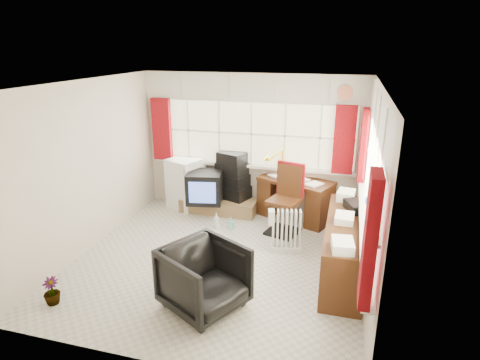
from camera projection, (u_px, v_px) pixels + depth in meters
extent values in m
plane|color=beige|center=(218.00, 261.00, 5.76)|extent=(4.00, 4.00, 0.00)
plane|color=beige|center=(252.00, 145.00, 7.18)|extent=(4.00, 0.00, 4.00)
plane|color=beige|center=(144.00, 249.00, 3.53)|extent=(4.00, 0.00, 4.00)
plane|color=beige|center=(87.00, 168.00, 5.86)|extent=(0.00, 4.00, 4.00)
plane|color=beige|center=(373.00, 193.00, 4.86)|extent=(0.00, 4.00, 4.00)
plane|color=white|center=(214.00, 84.00, 4.95)|extent=(4.00, 4.00, 0.00)
plane|color=beige|center=(252.00, 134.00, 7.10)|extent=(3.60, 0.00, 3.60)
cube|color=white|center=(251.00, 166.00, 7.25)|extent=(3.70, 0.12, 0.05)
cube|color=white|center=(188.00, 130.00, 7.39)|extent=(0.03, 0.02, 1.10)
cube|color=white|center=(219.00, 132.00, 7.24)|extent=(0.03, 0.02, 1.10)
cube|color=white|center=(251.00, 134.00, 7.09)|extent=(0.03, 0.02, 1.10)
cube|color=white|center=(285.00, 136.00, 6.94)|extent=(0.03, 0.02, 1.10)
cube|color=white|center=(320.00, 138.00, 6.79)|extent=(0.03, 0.02, 1.10)
plane|color=beige|center=(373.00, 178.00, 4.80)|extent=(0.00, 3.60, 3.60)
cube|color=white|center=(364.00, 221.00, 5.00)|extent=(0.12, 3.70, 0.05)
cube|color=white|center=(376.00, 217.00, 3.71)|extent=(0.02, 0.03, 1.10)
cube|color=white|center=(374.00, 195.00, 4.25)|extent=(0.02, 0.03, 1.10)
cube|color=white|center=(372.00, 177.00, 4.80)|extent=(0.02, 0.03, 1.10)
cube|color=white|center=(370.00, 164.00, 5.35)|extent=(0.02, 0.03, 1.10)
cube|color=white|center=(369.00, 152.00, 5.90)|extent=(0.02, 0.03, 1.10)
cube|color=maroon|center=(162.00, 129.00, 7.45)|extent=(0.35, 0.10, 1.15)
cube|color=maroon|center=(344.00, 140.00, 6.63)|extent=(0.35, 0.10, 1.15)
cube|color=maroon|center=(363.00, 146.00, 6.28)|extent=(0.10, 0.35, 1.15)
cube|color=maroon|center=(370.00, 240.00, 3.27)|extent=(0.10, 0.35, 1.15)
cube|color=beige|center=(252.00, 88.00, 6.82)|extent=(3.95, 0.08, 0.48)
cube|color=beige|center=(378.00, 111.00, 4.54)|extent=(0.08, 3.95, 0.48)
cube|color=#512D13|center=(296.00, 181.00, 6.97)|extent=(1.41, 1.06, 0.06)
cube|color=#512D13|center=(272.00, 195.00, 7.37)|extent=(0.49, 0.63, 0.67)
cube|color=#512D13|center=(320.00, 207.00, 6.80)|extent=(0.49, 0.63, 0.67)
cube|color=white|center=(296.00, 179.00, 6.95)|extent=(0.31, 0.35, 0.02)
cube|color=white|center=(296.00, 179.00, 6.95)|extent=(0.31, 0.35, 0.02)
cube|color=white|center=(296.00, 179.00, 6.95)|extent=(0.31, 0.35, 0.02)
cube|color=white|center=(296.00, 178.00, 6.95)|extent=(0.31, 0.35, 0.02)
cube|color=white|center=(296.00, 178.00, 6.95)|extent=(0.31, 0.35, 0.02)
cube|color=white|center=(296.00, 178.00, 6.95)|extent=(0.31, 0.35, 0.02)
cylinder|color=#DDBE09|center=(282.00, 175.00, 7.16)|extent=(0.11, 0.11, 0.02)
cylinder|color=#DDBE09|center=(282.00, 164.00, 7.09)|extent=(0.03, 0.03, 0.42)
cone|color=#DDBE09|center=(282.00, 155.00, 7.03)|extent=(0.19, 0.17, 0.17)
cube|color=black|center=(283.00, 232.00, 6.63)|extent=(0.60, 0.60, 0.04)
cylinder|color=silver|center=(283.00, 217.00, 6.54)|extent=(0.06, 0.06, 0.56)
cube|color=#512D13|center=(284.00, 202.00, 6.45)|extent=(0.58, 0.56, 0.06)
cube|color=#512D13|center=(291.00, 180.00, 6.55)|extent=(0.43, 0.17, 0.53)
cube|color=maroon|center=(291.00, 179.00, 6.54)|extent=(0.47, 0.19, 0.56)
imported|color=black|center=(204.00, 278.00, 4.65)|extent=(1.15, 1.14, 0.78)
cube|color=white|center=(286.00, 248.00, 6.05)|extent=(0.47, 0.26, 0.09)
cube|color=white|center=(273.00, 228.00, 5.96)|extent=(0.05, 0.13, 0.57)
cube|color=white|center=(278.00, 228.00, 5.95)|extent=(0.05, 0.13, 0.57)
cube|color=white|center=(282.00, 228.00, 5.95)|extent=(0.05, 0.13, 0.57)
cube|color=white|center=(287.00, 228.00, 5.94)|extent=(0.05, 0.13, 0.57)
cube|color=white|center=(291.00, 228.00, 5.94)|extent=(0.05, 0.13, 0.57)
cube|color=white|center=(295.00, 228.00, 5.94)|extent=(0.05, 0.13, 0.57)
cube|color=white|center=(300.00, 229.00, 5.93)|extent=(0.05, 0.13, 0.57)
cube|color=#512D13|center=(344.00, 247.00, 5.39)|extent=(0.50, 2.00, 0.75)
cube|color=white|center=(342.00, 246.00, 4.53)|extent=(0.24, 0.32, 0.10)
cube|color=white|center=(344.00, 218.00, 5.26)|extent=(0.24, 0.32, 0.10)
cube|color=white|center=(346.00, 197.00, 5.99)|extent=(0.24, 0.32, 0.10)
cube|color=black|center=(358.00, 206.00, 5.61)|extent=(0.41, 0.45, 0.12)
cube|color=olive|center=(219.00, 205.00, 7.43)|extent=(1.40, 0.50, 0.25)
cube|color=black|center=(205.00, 187.00, 7.19)|extent=(0.70, 0.66, 0.56)
cube|color=#4F6FE0|center=(202.00, 193.00, 6.92)|extent=(0.46, 0.11, 0.38)
cube|color=black|center=(232.00, 191.00, 7.45)|extent=(0.73, 0.60, 0.23)
cube|color=black|center=(232.00, 180.00, 7.37)|extent=(0.68, 0.56, 0.22)
cube|color=black|center=(232.00, 169.00, 7.30)|extent=(0.62, 0.52, 0.21)
cube|color=black|center=(232.00, 158.00, 7.24)|extent=(0.56, 0.48, 0.20)
cube|color=white|center=(186.00, 183.00, 7.56)|extent=(0.72, 0.72, 0.94)
cube|color=silver|center=(185.00, 183.00, 7.16)|extent=(0.03, 0.03, 0.50)
imported|color=silver|center=(216.00, 221.00, 6.77)|extent=(0.13, 0.13, 0.27)
imported|color=#87C9BE|center=(231.00, 223.00, 6.74)|extent=(0.13, 0.13, 0.20)
imported|color=black|center=(52.00, 291.00, 4.78)|extent=(0.22, 0.22, 0.34)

